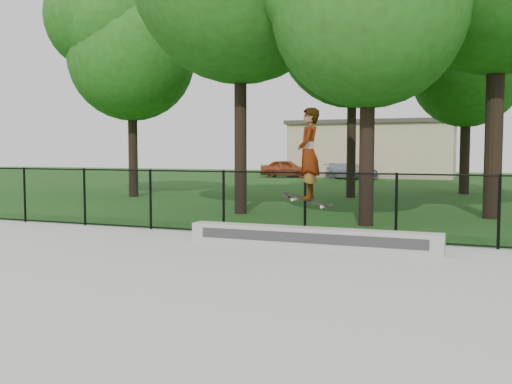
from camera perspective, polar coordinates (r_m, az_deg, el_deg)
ground at (r=8.67m, az=-19.88°, el=-9.57°), size 100.00×100.00×0.00m
concrete_slab at (r=8.66m, az=-19.89°, el=-9.38°), size 14.00×12.00×0.06m
grind_ledge at (r=11.58m, az=5.47°, el=-4.58°), size 5.16×0.40×0.41m
car_a at (r=43.14m, az=3.07°, el=2.36°), size 4.04×1.98×1.34m
car_b at (r=42.53m, az=10.07°, el=2.09°), size 2.95×1.21×1.06m
car_c at (r=40.76m, az=9.55°, el=2.06°), size 3.91×2.85×1.13m
skater_airborne at (r=11.27m, az=5.28°, el=3.71°), size 0.82×0.73×1.98m
chainlink_fence at (r=13.49m, az=-3.26°, el=-0.99°), size 16.06×0.06×1.50m
tree_row at (r=21.22m, az=8.70°, el=17.41°), size 20.71×18.13×11.21m
distant_building at (r=44.96m, az=11.60°, el=4.26°), size 12.40×6.40×4.30m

